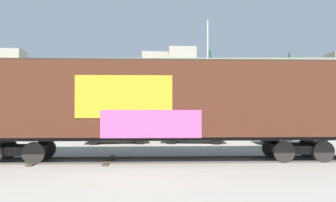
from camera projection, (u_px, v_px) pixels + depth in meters
The scene contains 8 objects.
ground_plane at pixel (183, 161), 13.93m from camera, with size 260.00×260.00×0.00m, color gray.
track at pixel (119, 160), 13.88m from camera, with size 60.00×4.61×0.08m.
freight_car at pixel (160, 101), 13.99m from camera, with size 17.44×3.72×4.45m.
flagpole at pixel (208, 67), 26.84m from camera, with size 0.21×1.26×9.66m.
hillside at pixel (174, 93), 79.54m from camera, with size 147.35×38.48×15.89m.
parked_car_tan at pixel (116, 131), 20.90m from camera, with size 4.40×2.40×1.56m.
parked_car_white at pixel (193, 130), 21.13m from camera, with size 4.37×2.20×1.66m.
parked_car_green at pixel (291, 130), 20.36m from camera, with size 4.41×2.14×1.72m.
Camera 1 is at (-0.48, -13.99, 2.33)m, focal length 34.14 mm.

